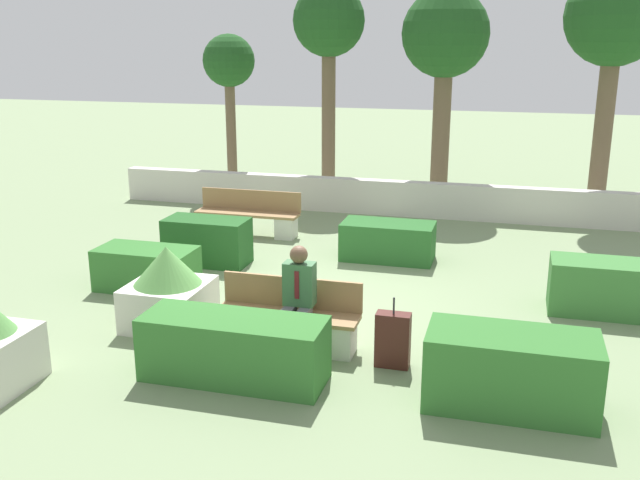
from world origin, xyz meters
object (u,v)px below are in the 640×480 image
object	(u,v)px
bench_left_side	(248,218)
person_seated_man	(297,296)
planter_corner_left	(168,289)
tree_rightmost	(615,23)
bench_front	(288,322)
tree_leftmost	(229,67)
tree_center_left	(329,28)
suitcase	(393,340)
tree_center_right	(445,40)

from	to	relation	value
bench_left_side	person_seated_man	world-z (taller)	person_seated_man
planter_corner_left	tree_rightmost	distance (m)	10.73
bench_front	tree_rightmost	bearing A→B (deg)	62.19
bench_left_side	tree_leftmost	size ratio (longest dim) A/B	0.54
person_seated_man	planter_corner_left	bearing A→B (deg)	168.68
bench_left_side	tree_rightmost	xyz separation A→B (m)	(6.78, 3.41, 3.71)
tree_rightmost	tree_center_left	bearing A→B (deg)	176.77
bench_left_side	person_seated_man	bearing A→B (deg)	-53.22
tree_leftmost	suitcase	bearing A→B (deg)	-57.60
bench_left_side	tree_center_left	size ratio (longest dim) A/B	0.42
bench_left_side	suitcase	world-z (taller)	suitcase
tree_center_left	tree_leftmost	bearing A→B (deg)	-178.75
bench_left_side	tree_leftmost	xyz separation A→B (m)	(-1.82, 3.71, 2.75)
suitcase	bench_left_side	bearing A→B (deg)	126.47
bench_left_side	planter_corner_left	bearing A→B (deg)	-72.39
person_seated_man	planter_corner_left	world-z (taller)	person_seated_man
tree_center_left	tree_center_right	xyz separation A→B (m)	(2.67, 0.02, -0.27)
bench_left_side	tree_center_left	bearing A→B (deg)	89.83
suitcase	tree_rightmost	world-z (taller)	tree_rightmost
person_seated_man	tree_rightmost	size ratio (longest dim) A/B	0.26
bench_left_side	suitcase	distance (m)	6.33
planter_corner_left	tree_leftmost	bearing A→B (deg)	106.39
tree_center_left	bench_left_side	bearing A→B (deg)	-99.98
bench_left_side	person_seated_man	distance (m)	5.66
bench_front	person_seated_man	size ratio (longest dim) A/B	1.35
planter_corner_left	tree_center_left	xyz separation A→B (m)	(0.03, 8.40, 3.45)
planter_corner_left	tree_center_right	distance (m)	9.40
tree_rightmost	bench_left_side	bearing A→B (deg)	-153.26
bench_front	suitcase	xyz separation A→B (m)	(1.37, -0.20, 0.00)
bench_left_side	suitcase	xyz separation A→B (m)	(3.76, -5.09, -0.01)
suitcase	tree_center_left	distance (m)	10.06
bench_left_side	planter_corner_left	world-z (taller)	planter_corner_left
tree_leftmost	tree_center_right	bearing A→B (deg)	0.81
bench_front	tree_leftmost	xyz separation A→B (m)	(-4.22, 8.60, 2.76)
person_seated_man	tree_center_left	world-z (taller)	tree_center_left
suitcase	tree_rightmost	distance (m)	9.76
tree_rightmost	planter_corner_left	bearing A→B (deg)	-127.31
person_seated_man	tree_center_left	distance (m)	9.55
suitcase	tree_center_left	size ratio (longest dim) A/B	0.17
tree_leftmost	bench_left_side	bearing A→B (deg)	-63.84
suitcase	bench_front	bearing A→B (deg)	171.60
bench_left_side	tree_center_right	xyz separation A→B (m)	(3.33, 3.78, 3.37)
tree_rightmost	tree_center_right	bearing A→B (deg)	173.97
bench_front	tree_center_left	bearing A→B (deg)	101.34
bench_front	tree_leftmost	distance (m)	9.97
bench_front	planter_corner_left	size ratio (longest dim) A/B	1.64
tree_center_left	tree_center_right	bearing A→B (deg)	0.40
tree_leftmost	tree_center_right	world-z (taller)	tree_center_right
planter_corner_left	tree_center_left	size ratio (longest dim) A/B	0.22
bench_front	planter_corner_left	xyz separation A→B (m)	(-1.76, 0.25, 0.19)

